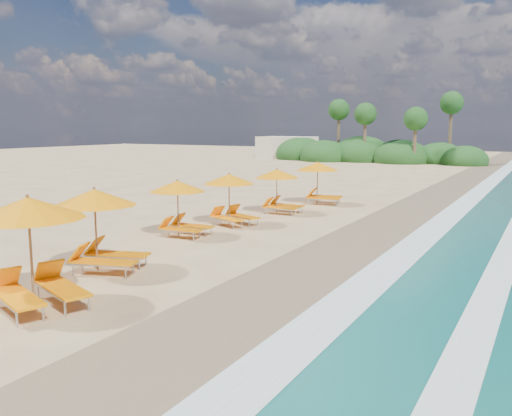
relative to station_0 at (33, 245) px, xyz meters
The scene contains 11 objects.
ground 9.37m from the station_0, 84.89° to the left, with size 160.00×160.00×0.00m, color tan.
wet_sand 10.50m from the station_0, 62.35° to the left, with size 4.00×160.00×0.01m, color #866D50.
surf_foam 11.98m from the station_0, 50.75° to the left, with size 4.00×160.00×0.01m.
station_0 is the anchor object (origin of this frame).
station_1 3.33m from the station_0, 107.57° to the left, with size 3.17×3.10×2.50m.
station_2 8.63m from the station_0, 103.53° to the left, with size 2.48×2.32×2.22m.
station_3 11.50m from the station_0, 97.98° to the left, with size 2.90×2.85×2.26m.
station_4 15.26m from the station_0, 94.45° to the left, with size 2.41×2.23×2.21m.
station_5 19.19m from the station_0, 92.01° to the left, with size 2.87×2.76×2.35m.
treeline 55.48m from the station_0, 99.45° to the left, with size 25.80×8.80×9.74m.
beach_building 61.00m from the station_0, 110.31° to the left, with size 7.00×5.00×2.80m, color beige.
Camera 1 is at (9.70, -17.39, 4.25)m, focal length 37.75 mm.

